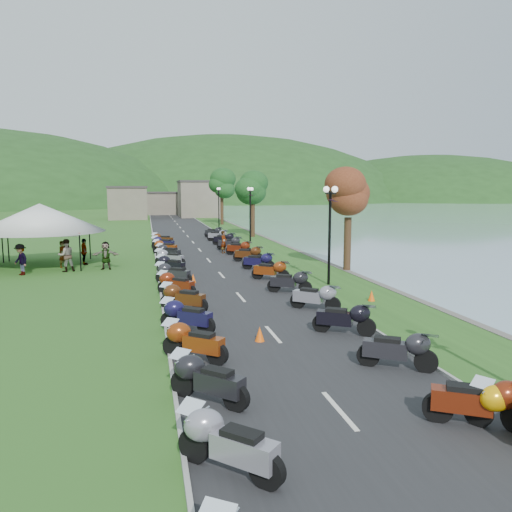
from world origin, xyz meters
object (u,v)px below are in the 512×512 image
vendor_tent_main (41,235)px  pedestrian_b (67,272)px  pedestrian_c (22,275)px  pedestrian_a (64,267)px

vendor_tent_main → pedestrian_b: 3.81m
vendor_tent_main → pedestrian_c: (-0.51, -3.40, -2.00)m
vendor_tent_main → pedestrian_a: 2.63m
pedestrian_a → pedestrian_c: (-1.92, -2.42, 0.00)m
pedestrian_b → vendor_tent_main: bearing=-76.1°
vendor_tent_main → pedestrian_a: vendor_tent_main is taller
vendor_tent_main → pedestrian_a: bearing=-34.5°
pedestrian_b → pedestrian_c: 2.47m
vendor_tent_main → pedestrian_c: bearing=-98.5°
pedestrian_a → pedestrian_c: bearing=-176.0°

